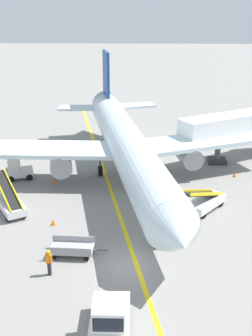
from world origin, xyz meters
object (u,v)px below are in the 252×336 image
at_px(safety_cone_wingtip_right, 235,175).
at_px(ground_crew_marshaller, 49,262).
at_px(baggage_tug_near_wing, 18,170).
at_px(jet_bridge, 244,125).
at_px(belt_loader_forward_hold, 10,202).
at_px(airliner, 126,144).
at_px(pushback_tug, 110,319).
at_px(belt_loader_aft_hold, 205,201).
at_px(safety_cone_wingtip_left, 53,222).
at_px(safety_cone_nose_right, 53,181).
at_px(baggage_cart_empty_trailing, 72,248).

bearing_deg(safety_cone_wingtip_right, ground_crew_marshaller, -131.31).
distance_m(baggage_tug_near_wing, safety_cone_wingtip_right, 20.06).
bearing_deg(jet_bridge, belt_loader_forward_hold, -147.39).
bearing_deg(airliner, ground_crew_marshaller, -105.14).
distance_m(pushback_tug, baggage_tug_near_wing, 22.17).
distance_m(airliner, jet_bridge, 13.35).
distance_m(belt_loader_aft_hold, ground_crew_marshaller, 13.82).
bearing_deg(safety_cone_wingtip_left, safety_cone_nose_right, 100.60).
bearing_deg(jet_bridge, airliner, -151.65).
distance_m(jet_bridge, baggage_cart_empty_trailing, 24.43).
relative_size(airliner, belt_loader_forward_hold, 7.14).
bearing_deg(safety_cone_wingtip_left, belt_loader_forward_hold, 150.94).
relative_size(baggage_cart_empty_trailing, ground_crew_marshaller, 2.23).
relative_size(pushback_tug, safety_cone_wingtip_left, 8.21).
bearing_deg(safety_cone_nose_right, ground_crew_marshaller, -80.21).
bearing_deg(ground_crew_marshaller, safety_cone_nose_right, 99.79).
relative_size(ground_crew_marshaller, safety_cone_wingtip_right, 3.86).
bearing_deg(airliner, pushback_tug, -90.38).
bearing_deg(ground_crew_marshaller, baggage_tug_near_wing, 111.39).
bearing_deg(ground_crew_marshaller, belt_loader_aft_hold, 40.95).
bearing_deg(airliner, safety_cone_wingtip_left, -119.67).
height_order(belt_loader_forward_hold, baggage_cart_empty_trailing, belt_loader_forward_hold).
height_order(baggage_cart_empty_trailing, safety_cone_wingtip_left, baggage_cart_empty_trailing).
distance_m(belt_loader_forward_hold, baggage_cart_empty_trailing, 8.31).
distance_m(safety_cone_nose_right, safety_cone_wingtip_right, 16.72).
distance_m(belt_loader_aft_hold, safety_cone_wingtip_left, 11.75).
relative_size(jet_bridge, baggage_tug_near_wing, 4.60).
height_order(jet_bridge, baggage_tug_near_wing, jet_bridge).
xyz_separation_m(baggage_tug_near_wing, baggage_cart_empty_trailing, (6.84, -12.65, -0.46)).
bearing_deg(ground_crew_marshaller, baggage_cart_empty_trailing, 66.18).
bearing_deg(baggage_cart_empty_trailing, belt_loader_aft_hold, 35.74).
relative_size(pushback_tug, baggage_tug_near_wing, 1.35).
bearing_deg(baggage_cart_empty_trailing, jet_bridge, 52.27).
bearing_deg(pushback_tug, ground_crew_marshaller, 128.48).
bearing_deg(jet_bridge, ground_crew_marshaller, -126.45).
bearing_deg(safety_cone_wingtip_right, airliner, -174.19).
xyz_separation_m(jet_bridge, safety_cone_wingtip_left, (-16.79, -15.20, -3.32)).
xyz_separation_m(baggage_tug_near_wing, belt_loader_aft_hold, (16.28, -5.86, -0.15)).
bearing_deg(baggage_cart_empty_trailing, pushback_tug, -67.81).
bearing_deg(belt_loader_aft_hold, ground_crew_marshaller, -139.05).
relative_size(airliner, safety_cone_nose_right, 79.82).
distance_m(safety_cone_nose_right, safety_cone_wingtip_left, 7.89).
distance_m(belt_loader_forward_hold, belt_loader_aft_hold, 15.15).
height_order(jet_bridge, belt_loader_forward_hold, jet_bridge).
relative_size(jet_bridge, pushback_tug, 3.41).
bearing_deg(safety_cone_nose_right, belt_loader_forward_hold, -111.84).
height_order(jet_bridge, safety_cone_wingtip_right, jet_bridge).
bearing_deg(safety_cone_wingtip_left, belt_loader_aft_hold, 13.89).
relative_size(airliner, baggage_tug_near_wing, 13.10).
bearing_deg(belt_loader_forward_hold, baggage_cart_empty_trailing, -46.71).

